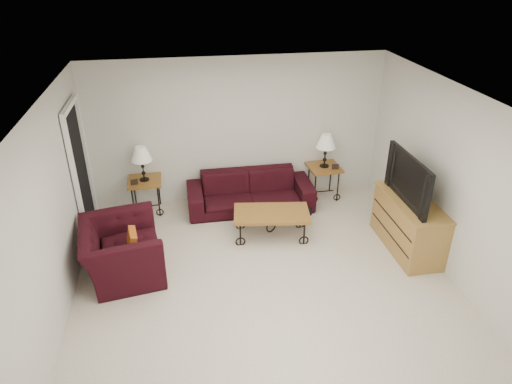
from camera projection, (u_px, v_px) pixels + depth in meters
ground at (265, 281)px, 6.22m from camera, size 5.00×5.00×0.00m
wall_back at (238, 130)px, 7.82m from camera, size 5.00×0.02×2.50m
wall_front at (329, 358)px, 3.46m from camera, size 5.00×0.02×2.50m
wall_left at (52, 218)px, 5.26m from camera, size 0.02×5.00×2.50m
wall_right at (453, 184)px, 6.02m from camera, size 0.02×5.00×2.50m
ceiling at (267, 101)px, 5.05m from camera, size 5.00×5.00×0.00m
doorway at (81, 175)px, 6.81m from camera, size 0.08×0.94×2.04m
sofa at (250, 192)px, 7.86m from camera, size 2.12×0.83×0.62m
side_table_left at (146, 196)px, 7.76m from camera, size 0.55×0.55×0.59m
side_table_right at (323, 182)px, 8.22m from camera, size 0.58×0.58×0.60m
lamp_left at (142, 164)px, 7.48m from camera, size 0.34×0.34×0.59m
lamp_right at (325, 151)px, 7.94m from camera, size 0.36×0.36×0.60m
photo_frame_left at (134, 182)px, 7.44m from camera, size 0.12×0.04×0.10m
photo_frame_right at (335, 167)px, 7.95m from camera, size 0.12×0.03×0.10m
coffee_table at (271, 224)px, 7.10m from camera, size 1.22×0.77×0.43m
armchair at (122, 250)px, 6.20m from camera, size 1.19×1.31×0.76m
throw_pillow at (132, 243)px, 6.11m from camera, size 0.14×0.35×0.34m
tv_stand at (409, 224)px, 6.74m from camera, size 0.56×1.34×0.81m
television at (416, 179)px, 6.39m from camera, size 0.16×1.20×0.69m
backpack at (304, 207)px, 7.62m from camera, size 0.31×0.25×0.38m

